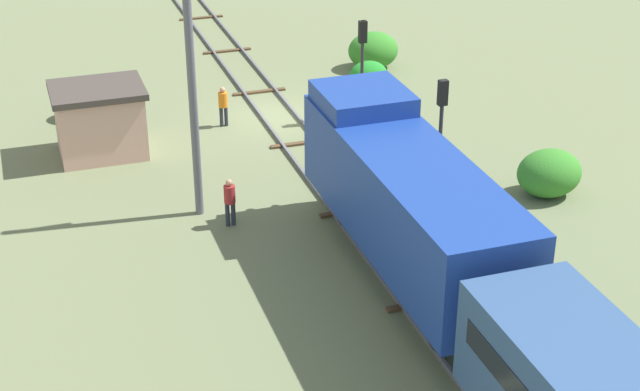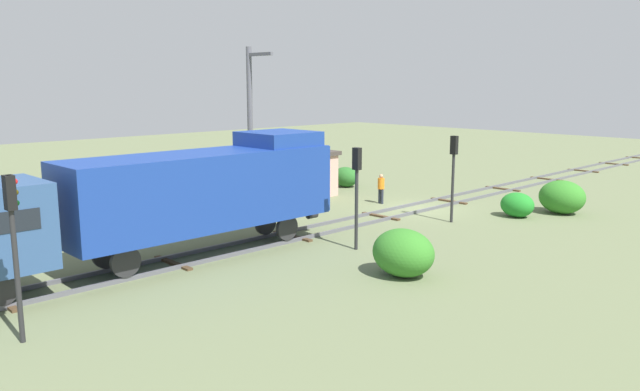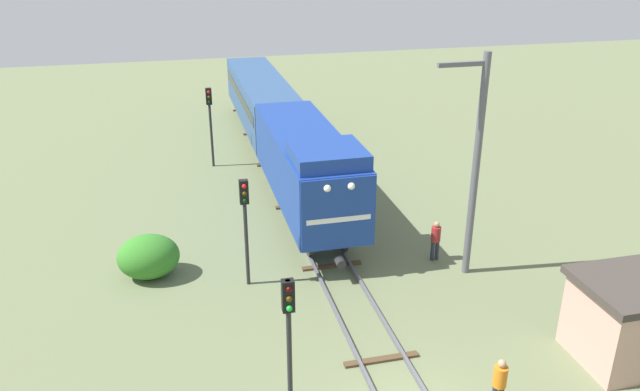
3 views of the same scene
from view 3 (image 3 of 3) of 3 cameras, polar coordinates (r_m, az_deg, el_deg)
The scene contains 10 objects.
locomotive at distance 27.75m, azimuth -1.20°, elevation 2.87°, with size 2.90×11.60×4.60m.
passenger_car_leading at distance 40.39m, azimuth -5.39°, elevation 8.87°, with size 2.84×14.00×3.66m.
traffic_signal_near at distance 16.46m, azimuth -2.87°, elevation -11.68°, with size 0.32×0.34×4.28m.
traffic_signal_mid at distance 22.66m, azimuth -6.87°, elevation -1.64°, with size 0.32×0.34×4.23m.
traffic_signal_far at distance 35.09m, azimuth -10.04°, elevation 7.44°, with size 0.32×0.34×4.49m.
worker_near_track at distance 18.44m, azimuth 16.10°, elevation -16.00°, with size 0.38×0.38×1.70m.
worker_by_signal at distance 25.49m, azimuth 10.53°, elevation -3.81°, with size 0.38×0.38×1.70m.
catenary_mast at distance 23.43m, azimuth 13.98°, elevation 2.89°, with size 1.94×0.28×8.58m.
relay_hut at distance 21.67m, azimuth 26.69°, elevation -10.07°, with size 3.50×2.90×2.74m.
bush_near at distance 24.84m, azimuth -15.41°, elevation -5.41°, with size 2.36×1.93×1.71m, color #337A26.
Camera 3 is at (-5.63, -11.90, 12.34)m, focal length 35.00 mm.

